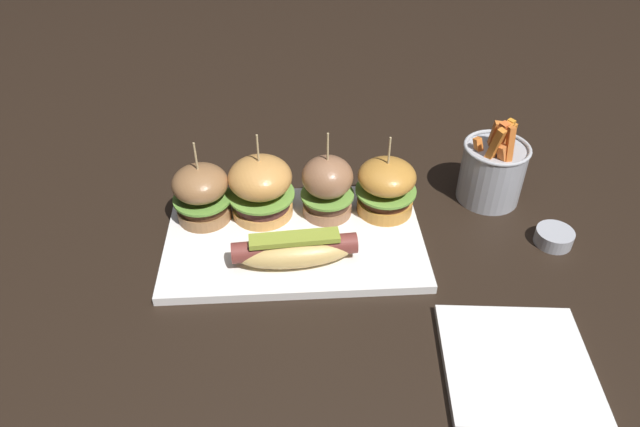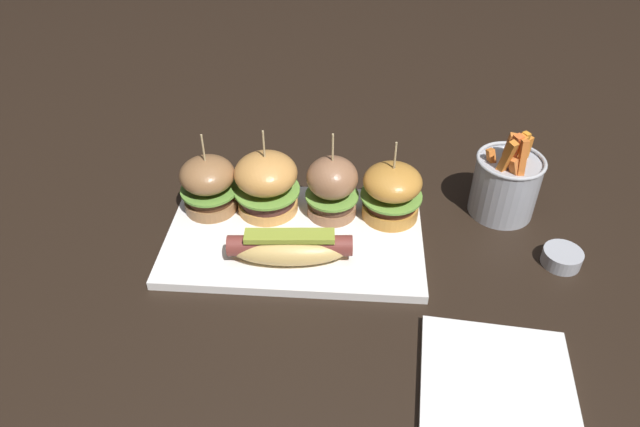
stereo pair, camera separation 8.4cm
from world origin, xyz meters
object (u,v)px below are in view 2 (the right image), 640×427
slider_center_left (266,183)px  sauce_ramekin (562,257)px  side_plate (497,385)px  fries_bucket (506,183)px  slider_far_right (392,192)px  slider_center_right (332,187)px  platter_main (295,236)px  slider_far_left (209,184)px  hot_dog (290,247)px

slider_center_left → sauce_ramekin: (0.44, -0.08, -0.05)m
sauce_ramekin → side_plate: bearing=-120.4°
slider_center_left → fries_bucket: (0.37, 0.04, -0.01)m
slider_far_right → sauce_ramekin: bearing=-17.7°
slider_center_right → platter_main: bearing=-135.2°
slider_far_left → fries_bucket: bearing=5.1°
hot_dog → slider_far_left: (-0.14, 0.11, 0.02)m
slider_center_right → sauce_ramekin: bearing=-13.0°
hot_dog → slider_far_right: bearing=37.9°
slider_far_right → hot_dog: bearing=-142.1°
hot_dog → slider_far_right: slider_far_right is taller
fries_bucket → platter_main: bearing=-163.9°
hot_dog → fries_bucket: (0.33, 0.15, 0.02)m
hot_dog → slider_center_left: 0.13m
sauce_ramekin → hot_dog: bearing=-175.1°
slider_far_left → sauce_ramekin: slider_far_left is taller
hot_dog → sauce_ramekin: bearing=4.9°
side_plate → hot_dog: bearing=144.4°
slider_far_left → platter_main: bearing=-20.7°
slider_far_right → sauce_ramekin: (0.25, -0.08, -0.05)m
fries_bucket → side_plate: size_ratio=0.86×
slider_center_left → slider_center_right: size_ratio=0.99×
slider_far_left → slider_far_right: slider_far_left is taller
hot_dog → slider_far_left: size_ratio=1.31×
slider_center_left → sauce_ramekin: 0.45m
hot_dog → slider_far_right: 0.18m
fries_bucket → slider_center_left: bearing=-174.4°
platter_main → slider_far_right: 0.16m
slider_far_right → side_plate: bearing=-68.5°
slider_far_left → side_plate: slider_far_left is taller
hot_dog → slider_far_left: 0.18m
slider_center_right → slider_far_right: bearing=0.5°
platter_main → slider_far_left: 0.16m
slider_center_left → slider_far_right: bearing=-1.1°
slider_far_left → side_plate: 0.50m
platter_main → side_plate: platter_main is taller
hot_dog → slider_center_left: size_ratio=1.25×
sauce_ramekin → side_plate: (-0.13, -0.22, -0.01)m
slider_far_left → fries_bucket: fries_bucket is taller
slider_far_left → slider_center_right: size_ratio=0.94×
slider_far_left → slider_center_right: slider_center_right is taller
fries_bucket → side_plate: 0.35m
platter_main → side_plate: bearing=-43.1°
sauce_ramekin → slider_center_left: bearing=169.4°
slider_center_right → slider_far_right: 0.09m
slider_far_left → slider_far_right: bearing=0.3°
slider_center_left → fries_bucket: bearing=5.6°
platter_main → slider_center_left: size_ratio=2.71×
platter_main → slider_far_left: size_ratio=2.85×
platter_main → slider_center_left: 0.09m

